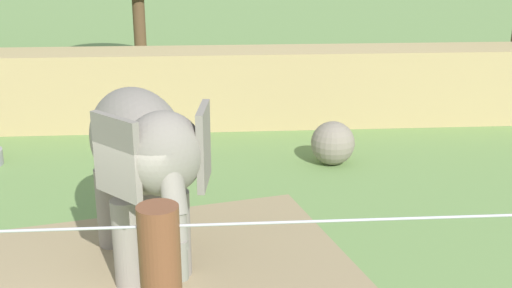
# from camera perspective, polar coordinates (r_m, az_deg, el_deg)

# --- Properties ---
(dirt_patch) EXTENTS (6.74, 5.43, 0.01)m
(dirt_patch) POSITION_cam_1_polar(r_m,az_deg,el_deg) (10.62, -8.32, -10.55)
(dirt_patch) COLOR #937F5B
(dirt_patch) RESTS_ON ground
(embankment_wall) EXTENTS (36.00, 1.80, 2.15)m
(embankment_wall) POSITION_cam_1_polar(r_m,az_deg,el_deg) (18.08, -9.95, 5.02)
(embankment_wall) COLOR tan
(embankment_wall) RESTS_ON ground
(elephant) EXTENTS (2.31, 3.81, 2.94)m
(elephant) POSITION_cam_1_polar(r_m,az_deg,el_deg) (9.73, -10.42, -0.85)
(elephant) COLOR gray
(elephant) RESTS_ON ground
(enrichment_ball) EXTENTS (1.04, 1.04, 1.04)m
(enrichment_ball) POSITION_cam_1_polar(r_m,az_deg,el_deg) (14.83, 7.03, 0.08)
(enrichment_ball) COLOR gray
(enrichment_ball) RESTS_ON ground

